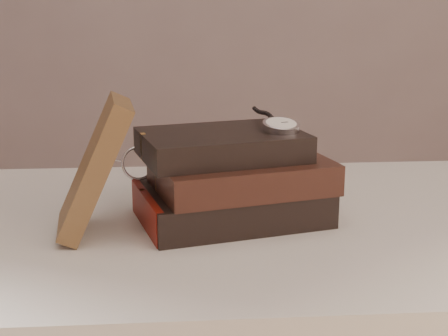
{
  "coord_description": "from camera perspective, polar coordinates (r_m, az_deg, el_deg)",
  "views": [
    {
      "loc": [
        -0.09,
        -0.53,
        1.06
      ],
      "look_at": [
        -0.03,
        0.35,
        0.82
      ],
      "focal_mm": 52.18,
      "sensor_mm": 36.0,
      "label": 1
    }
  ],
  "objects": [
    {
      "name": "table",
      "position": [
        0.97,
        1.58,
        -9.54
      ],
      "size": [
        1.0,
        0.6,
        0.75
      ],
      "color": "beige",
      "rests_on": "ground"
    },
    {
      "name": "book_stack",
      "position": [
        0.91,
        0.72,
        -0.98
      ],
      "size": [
        0.29,
        0.23,
        0.13
      ],
      "color": "black",
      "rests_on": "table"
    },
    {
      "name": "journal",
      "position": [
        0.87,
        -11.28,
        0.11
      ],
      "size": [
        0.12,
        0.13,
        0.18
      ],
      "primitive_type": "cube",
      "rotation": [
        0.0,
        0.43,
        0.12
      ],
      "color": "#452E1A",
      "rests_on": "table"
    },
    {
      "name": "pocket_watch",
      "position": [
        0.91,
        4.89,
        3.81
      ],
      "size": [
        0.06,
        0.16,
        0.02
      ],
      "color": "silver",
      "rests_on": "book_stack"
    },
    {
      "name": "eyeglasses",
      "position": [
        0.96,
        -6.02,
        0.6
      ],
      "size": [
        0.13,
        0.14,
        0.05
      ],
      "color": "silver",
      "rests_on": "book_stack"
    }
  ]
}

